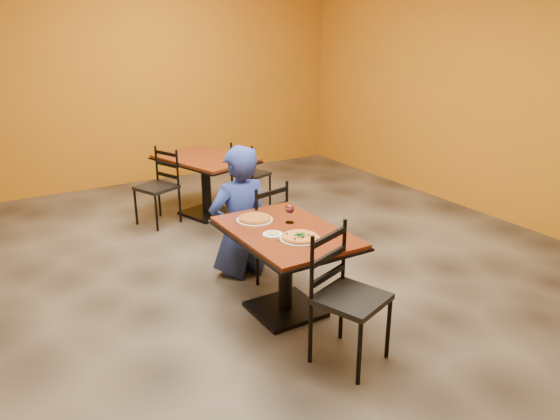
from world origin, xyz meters
TOP-DOWN VIEW (x-y plane):
  - floor at (0.00, 0.00)m, footprint 7.00×8.00m
  - wall_back at (0.00, 4.00)m, footprint 7.00×0.01m
  - wall_right at (3.50, 0.00)m, footprint 0.01×8.00m
  - table_main at (0.00, -0.50)m, footprint 0.83×1.23m
  - table_second at (0.43, 2.11)m, footprint 1.15×1.41m
  - chair_main_near at (0.03, -1.33)m, footprint 0.58×0.58m
  - chair_main_far at (0.18, 0.28)m, footprint 0.51×0.51m
  - chair_second_left at (-0.21, 2.11)m, footprint 0.53×0.53m
  - chair_second_right at (1.08, 2.11)m, footprint 0.51×0.51m
  - diner at (0.03, 0.40)m, footprint 0.64×0.43m
  - plate_main at (-0.01, -0.72)m, footprint 0.31×0.31m
  - pizza_main at (-0.01, -0.72)m, footprint 0.28×0.28m
  - plate_far at (-0.11, -0.17)m, footprint 0.31×0.31m
  - pizza_far at (-0.11, -0.17)m, footprint 0.28×0.28m
  - side_plate at (-0.14, -0.53)m, footprint 0.16×0.16m
  - dip at (-0.14, -0.53)m, footprint 0.09×0.09m
  - wine_glass at (0.12, -0.37)m, footprint 0.08×0.08m
  - fork at (-0.16, -0.72)m, footprint 0.06×0.19m
  - knife at (0.30, -0.78)m, footprint 0.14×0.17m

SIDE VIEW (x-z plane):
  - floor at x=0.00m, z-range -0.01..0.01m
  - chair_second_right at x=1.08m, z-range 0.00..0.87m
  - chair_second_left at x=-0.21m, z-range 0.00..0.91m
  - chair_main_far at x=0.18m, z-range 0.00..0.94m
  - chair_main_near at x=0.03m, z-range 0.00..0.99m
  - table_second at x=0.43m, z-range 0.18..0.93m
  - table_main at x=0.00m, z-range 0.18..0.93m
  - diner at x=0.03m, z-range 0.00..1.28m
  - fork at x=-0.16m, z-range 0.75..0.75m
  - knife at x=0.30m, z-range 0.75..0.75m
  - plate_main at x=-0.01m, z-range 0.75..0.76m
  - plate_far at x=-0.11m, z-range 0.75..0.76m
  - side_plate at x=-0.14m, z-range 0.75..0.76m
  - dip at x=-0.14m, z-range 0.76..0.77m
  - pizza_main at x=-0.01m, z-range 0.76..0.78m
  - pizza_far at x=-0.11m, z-range 0.76..0.78m
  - wine_glass at x=0.12m, z-range 0.75..0.93m
  - wall_back at x=0.00m, z-range 0.00..3.00m
  - wall_right at x=3.50m, z-range 0.00..3.00m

